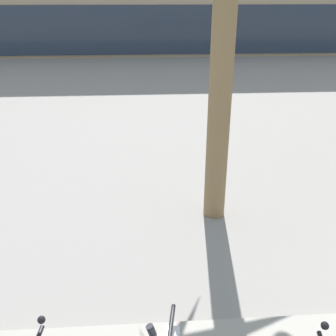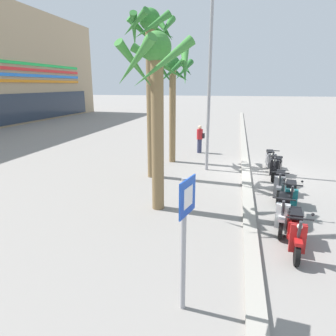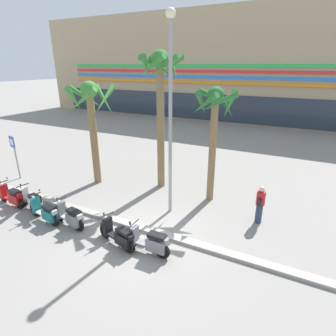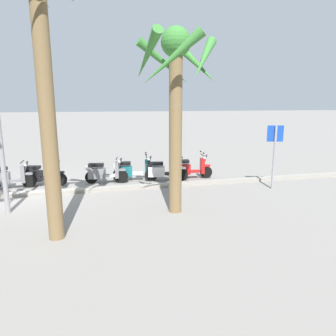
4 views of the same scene
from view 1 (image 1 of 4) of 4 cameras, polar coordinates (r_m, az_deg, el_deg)
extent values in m
cube|color=#283342|center=(25.52, 11.34, 19.18)|extent=(50.38, 0.12, 2.80)
sphere|color=black|center=(3.77, -17.97, -20.31)|extent=(0.07, 0.07, 0.07)
cylinder|color=black|center=(3.71, 0.37, -22.40)|extent=(0.14, 0.56, 0.04)
sphere|color=black|center=(3.81, 21.89, -20.55)|extent=(0.07, 0.07, 0.07)
cylinder|color=olive|center=(6.38, 7.72, 12.34)|extent=(0.38, 0.38, 4.83)
camera|label=2|loc=(8.35, -68.80, 9.91)|focal=32.25mm
camera|label=3|loc=(11.80, 110.50, 2.74)|focal=29.18mm
camera|label=4|loc=(15.10, 10.50, 22.18)|focal=32.95mm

